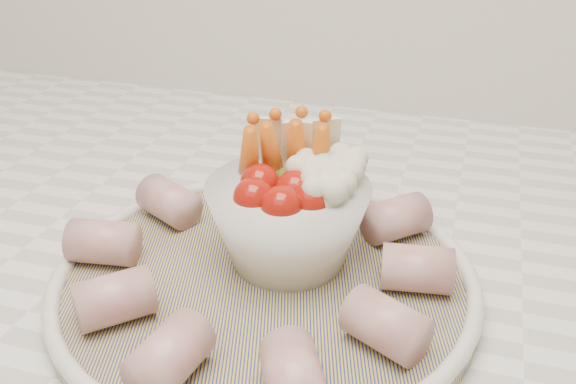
% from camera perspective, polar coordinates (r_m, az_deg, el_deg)
% --- Properties ---
extents(serving_platter, '(0.39, 0.39, 0.02)m').
position_cam_1_polar(serving_platter, '(0.48, -2.06, -7.76)').
color(serving_platter, navy).
rests_on(serving_platter, kitchen_counter).
extents(veggie_bowl, '(0.12, 0.12, 0.11)m').
position_cam_1_polar(veggie_bowl, '(0.47, 0.30, -1.67)').
color(veggie_bowl, silver).
rests_on(veggie_bowl, serving_platter).
extents(cured_meat_rolls, '(0.28, 0.29, 0.03)m').
position_cam_1_polar(cured_meat_rolls, '(0.47, -2.19, -5.67)').
color(cured_meat_rolls, '#A54B53').
rests_on(cured_meat_rolls, serving_platter).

